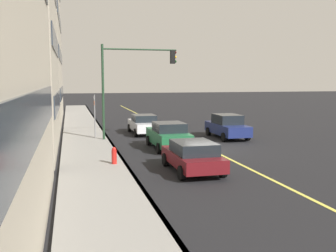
% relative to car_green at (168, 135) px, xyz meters
% --- Properties ---
extents(ground, '(200.00, 200.00, 0.00)m').
position_rel_car_green_xyz_m(ground, '(-0.78, -2.28, -0.80)').
color(ground, black).
extents(sidewalk_slab, '(80.00, 3.05, 0.15)m').
position_rel_car_green_xyz_m(sidewalk_slab, '(-0.78, 4.56, -0.72)').
color(sidewalk_slab, gray).
rests_on(sidewalk_slab, ground).
extents(curb_edge, '(80.00, 0.16, 0.15)m').
position_rel_car_green_xyz_m(curb_edge, '(-0.78, 3.12, -0.72)').
color(curb_edge, slate).
rests_on(curb_edge, ground).
extents(lane_stripe_center, '(80.00, 0.16, 0.01)m').
position_rel_car_green_xyz_m(lane_stripe_center, '(-0.78, -2.28, -0.79)').
color(lane_stripe_center, '#D8CC4C').
rests_on(lane_stripe_center, ground).
extents(building_glass_right, '(17.62, 8.18, 19.62)m').
position_rel_car_green_xyz_m(building_glass_right, '(17.69, 10.34, 9.01)').
color(building_glass_right, '#B2A893').
rests_on(building_glass_right, ground).
extents(car_green, '(4.31, 1.98, 1.58)m').
position_rel_car_green_xyz_m(car_green, '(0.00, 0.00, 0.00)').
color(car_green, '#1E6038').
rests_on(car_green, ground).
extents(car_navy, '(4.45, 1.90, 1.65)m').
position_rel_car_green_xyz_m(car_navy, '(3.13, -5.03, 0.02)').
color(car_navy, navy).
rests_on(car_navy, ground).
extents(car_maroon, '(4.14, 1.99, 1.36)m').
position_rel_car_green_xyz_m(car_maroon, '(-5.81, 0.39, -0.08)').
color(car_maroon, '#591116').
rests_on(car_maroon, ground).
extents(car_white, '(4.48, 1.92, 1.45)m').
position_rel_car_green_xyz_m(car_white, '(6.64, 0.21, -0.06)').
color(car_white, silver).
rests_on(car_white, ground).
extents(traffic_light_mast, '(0.28, 5.03, 6.31)m').
position_rel_car_green_xyz_m(traffic_light_mast, '(3.69, 1.60, 3.56)').
color(traffic_light_mast, '#1E3823').
rests_on(traffic_light_mast, ground).
extents(street_sign_post, '(0.60, 0.08, 3.04)m').
position_rel_car_green_xyz_m(street_sign_post, '(4.70, 3.94, 0.99)').
color(street_sign_post, slate).
rests_on(street_sign_post, ground).
extents(fire_hydrant, '(0.24, 0.24, 0.94)m').
position_rel_car_green_xyz_m(fire_hydrant, '(-4.02, 3.64, -0.33)').
color(fire_hydrant, red).
rests_on(fire_hydrant, ground).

